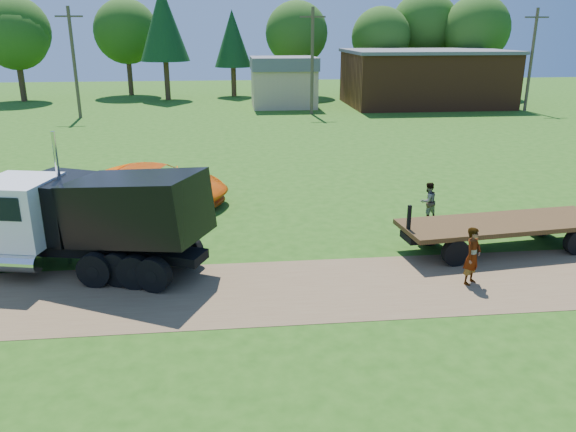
{
  "coord_description": "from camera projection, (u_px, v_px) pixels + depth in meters",
  "views": [
    {
      "loc": [
        -1.45,
        -14.84,
        7.3
      ],
      "look_at": [
        0.36,
        2.04,
        1.6
      ],
      "focal_mm": 35.0,
      "sensor_mm": 36.0,
      "label": 1
    }
  ],
  "objects": [
    {
      "name": "orange_pickup",
      "position": [
        157.0,
        185.0,
        24.3
      ],
      "size": [
        6.76,
        4.73,
        1.71
      ],
      "primitive_type": "imported",
      "rotation": [
        0.0,
        0.0,
        1.23
      ],
      "color": "orange",
      "rests_on": "ground"
    },
    {
      "name": "brick_building",
      "position": [
        425.0,
        78.0,
        55.13
      ],
      "size": [
        15.4,
        10.4,
        5.3
      ],
      "color": "brown",
      "rests_on": "ground"
    },
    {
      "name": "black_dump_truck",
      "position": [
        100.0,
        214.0,
        17.44
      ],
      "size": [
        7.6,
        5.08,
        3.3
      ],
      "rotation": [
        0.0,
        0.0,
        -0.43
      ],
      "color": "black",
      "rests_on": "ground"
    },
    {
      "name": "flatbed_trailer",
      "position": [
        503.0,
        228.0,
        19.25
      ],
      "size": [
        7.35,
        2.91,
        1.84
      ],
      "rotation": [
        0.0,
        0.0,
        0.11
      ],
      "color": "#332110",
      "rests_on": "ground"
    },
    {
      "name": "tan_shed",
      "position": [
        284.0,
        81.0,
        53.8
      ],
      "size": [
        6.2,
        5.4,
        4.7
      ],
      "color": "tan",
      "rests_on": "ground"
    },
    {
      "name": "tree_row",
      "position": [
        257.0,
        31.0,
        60.77
      ],
      "size": [
        56.01,
        11.82,
        11.54
      ],
      "color": "#3B2E18",
      "rests_on": "ground"
    },
    {
      "name": "ground",
      "position": [
        283.0,
        290.0,
        16.46
      ],
      "size": [
        140.0,
        140.0,
        0.0
      ],
      "primitive_type": "plane",
      "color": "#224F11",
      "rests_on": "ground"
    },
    {
      "name": "spectator_a",
      "position": [
        473.0,
        256.0,
        16.62
      ],
      "size": [
        0.77,
        0.74,
        1.77
      ],
      "primitive_type": "imported",
      "rotation": [
        0.0,
        0.0,
        0.7
      ],
      "color": "#999999",
      "rests_on": "ground"
    },
    {
      "name": "dirt_track",
      "position": [
        283.0,
        290.0,
        16.46
      ],
      "size": [
        120.0,
        4.2,
        0.01
      ],
      "primitive_type": "cube",
      "color": "brown",
      "rests_on": "ground"
    },
    {
      "name": "utility_poles",
      "position": [
        312.0,
        59.0,
        48.56
      ],
      "size": [
        42.2,
        0.28,
        9.0
      ],
      "color": "#4E3F2C",
      "rests_on": "ground"
    },
    {
      "name": "white_semi_tractor",
      "position": [
        25.0,
        225.0,
        17.46
      ],
      "size": [
        7.35,
        3.78,
        4.34
      ],
      "rotation": [
        0.0,
        0.0,
        -0.22
      ],
      "color": "black",
      "rests_on": "ground"
    },
    {
      "name": "spectator_b",
      "position": [
        428.0,
        201.0,
        22.27
      ],
      "size": [
        0.91,
        0.82,
        1.54
      ],
      "primitive_type": "imported",
      "rotation": [
        0.0,
        0.0,
        3.53
      ],
      "color": "#999999",
      "rests_on": "ground"
    }
  ]
}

